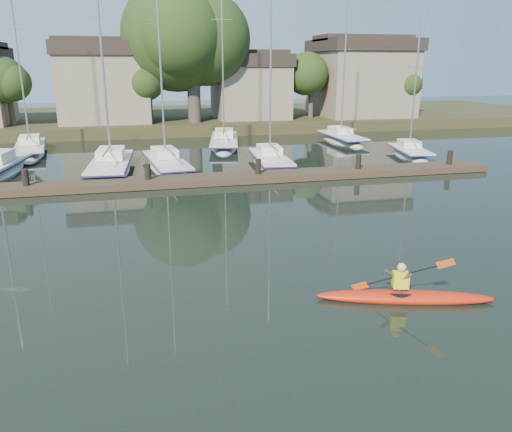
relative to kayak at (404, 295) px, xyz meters
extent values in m
plane|color=black|center=(-3.35, 1.36, -0.19)|extent=(160.00, 160.00, 0.00)
ellipsoid|color=red|center=(0.03, -0.01, -0.08)|extent=(4.84, 1.97, 0.37)
cylinder|color=black|center=(-0.13, 0.04, 0.04)|extent=(0.90, 0.90, 0.10)
imported|color=#312C2F|center=(-0.13, 0.04, 0.42)|extent=(0.35, 0.44, 1.05)
cube|color=yellow|center=(-0.13, 0.04, 0.44)|extent=(0.48, 0.40, 0.43)
sphere|color=#D7B986|center=(-0.13, 0.04, 0.80)|extent=(0.24, 0.24, 0.24)
cube|color=#413125|center=(-3.35, 15.36, 0.01)|extent=(34.00, 2.00, 0.35)
cylinder|color=black|center=(-12.35, 15.36, 0.11)|extent=(0.32, 0.32, 1.80)
cylinder|color=black|center=(-6.35, 15.36, 0.11)|extent=(0.32, 0.32, 1.80)
cylinder|color=black|center=(-0.35, 15.36, 0.11)|extent=(0.32, 0.32, 1.80)
cylinder|color=black|center=(5.65, 15.36, 0.11)|extent=(0.32, 0.32, 1.80)
cylinder|color=black|center=(11.65, 15.36, 0.11)|extent=(0.32, 0.32, 1.80)
ellipsoid|color=silver|center=(-8.42, 19.81, -0.57)|extent=(2.88, 9.42, 2.08)
cube|color=silver|center=(-8.42, 19.81, 0.41)|extent=(2.67, 7.74, 0.15)
cube|color=navy|center=(-8.42, 19.81, 0.33)|extent=(2.77, 7.93, 0.09)
cube|color=white|center=(-8.39, 20.36, 0.82)|extent=(1.69, 2.69, 0.60)
cylinder|color=#9EA0A5|center=(-8.40, 20.09, 7.02)|extent=(0.13, 0.13, 13.11)
cylinder|color=#9EA0A5|center=(-8.51, 18.42, 1.29)|extent=(0.31, 3.53, 0.09)
cylinder|color=#9EA0A5|center=(-8.40, 20.09, 8.60)|extent=(1.75, 0.14, 0.03)
ellipsoid|color=silver|center=(-5.09, 20.04, -0.53)|extent=(3.03, 8.96, 1.85)
cube|color=silver|center=(-5.09, 20.04, 0.35)|extent=(2.75, 7.37, 0.14)
cube|color=navy|center=(-5.09, 20.04, 0.27)|extent=(2.85, 7.56, 0.08)
cube|color=white|center=(-5.15, 20.56, 0.71)|extent=(1.63, 2.60, 0.54)
cylinder|color=#9EA0A5|center=(-5.12, 20.30, 6.74)|extent=(0.12, 0.12, 12.68)
cylinder|color=#9EA0A5|center=(-4.94, 18.73, 1.13)|extent=(0.45, 3.32, 0.08)
cylinder|color=#9EA0A5|center=(-5.12, 20.30, 8.26)|extent=(1.55, 0.21, 0.03)
ellipsoid|color=silver|center=(1.50, 19.56, -0.53)|extent=(2.73, 7.99, 1.86)
cube|color=silver|center=(1.50, 19.56, 0.35)|extent=(2.51, 6.57, 0.14)
cube|color=navy|center=(1.50, 19.56, 0.27)|extent=(2.60, 6.74, 0.08)
cube|color=white|center=(1.54, 20.03, 0.71)|extent=(1.56, 2.31, 0.54)
cylinder|color=#9EA0A5|center=(1.52, 19.79, 5.79)|extent=(0.12, 0.12, 10.78)
cylinder|color=#9EA0A5|center=(1.40, 18.39, 1.13)|extent=(0.34, 2.97, 0.08)
cylinder|color=#9EA0A5|center=(1.52, 19.79, 7.08)|extent=(1.56, 0.17, 0.03)
ellipsoid|color=silver|center=(11.95, 20.41, -0.50)|extent=(3.08, 6.47, 1.69)
cube|color=silver|center=(11.95, 20.41, 0.30)|extent=(2.77, 5.35, 0.12)
cube|color=navy|center=(11.95, 20.41, 0.23)|extent=(2.86, 5.49, 0.07)
cube|color=white|center=(12.03, 20.78, 0.63)|extent=(1.57, 1.96, 0.49)
cylinder|color=#9EA0A5|center=(11.99, 20.60, 4.79)|extent=(0.11, 0.11, 8.89)
cylinder|color=#9EA0A5|center=(11.76, 19.50, 1.01)|extent=(0.55, 2.33, 0.07)
cylinder|color=#9EA0A5|center=(11.99, 20.60, 5.85)|extent=(1.40, 0.31, 0.03)
ellipsoid|color=silver|center=(-14.42, 28.09, -0.53)|extent=(3.25, 9.06, 1.87)
cube|color=silver|center=(-14.42, 28.09, 0.35)|extent=(2.93, 7.46, 0.14)
cube|color=navy|center=(-14.42, 28.09, 0.27)|extent=(3.03, 7.65, 0.08)
cube|color=white|center=(-14.49, 28.61, 0.72)|extent=(1.70, 2.64, 0.54)
cylinder|color=#9EA0A5|center=(-14.45, 28.35, 6.80)|extent=(0.12, 0.12, 12.79)
cylinder|color=#9EA0A5|center=(-14.24, 26.77, 1.14)|extent=(0.53, 3.35, 0.08)
cylinder|color=#9EA0A5|center=(-14.45, 28.35, 8.33)|extent=(1.56, 0.24, 0.03)
ellipsoid|color=silver|center=(-0.04, 28.02, -0.54)|extent=(3.96, 10.37, 1.93)
cube|color=silver|center=(-0.04, 28.02, 0.37)|extent=(3.53, 8.55, 0.14)
cube|color=navy|center=(-0.04, 28.02, 0.29)|extent=(3.64, 8.77, 0.08)
cube|color=white|center=(0.07, 28.62, 0.75)|extent=(1.92, 3.05, 0.56)
cylinder|color=#9EA0A5|center=(0.02, 28.32, 7.53)|extent=(0.12, 0.12, 14.21)
cylinder|color=#9EA0A5|center=(-0.32, 26.52, 1.18)|extent=(0.79, 3.81, 0.08)
cylinder|color=#9EA0A5|center=(0.02, 28.32, 9.23)|extent=(1.60, 0.33, 0.03)
ellipsoid|color=silver|center=(9.96, 27.92, -0.54)|extent=(2.12, 7.94, 1.88)
cube|color=silver|center=(9.96, 27.92, 0.36)|extent=(2.01, 6.51, 0.14)
cube|color=navy|center=(9.96, 27.92, 0.28)|extent=(2.09, 6.67, 0.08)
cube|color=white|center=(9.96, 28.39, 0.72)|extent=(1.40, 2.23, 0.55)
cylinder|color=#9EA0A5|center=(9.96, 28.15, 5.86)|extent=(0.12, 0.12, 10.90)
cylinder|color=#9EA0A5|center=(9.97, 26.73, 1.15)|extent=(0.09, 3.01, 0.08)
cylinder|color=#9EA0A5|center=(9.96, 28.15, 7.17)|extent=(1.59, 0.04, 0.03)
cube|color=#2B341A|center=(-3.35, 45.36, 0.31)|extent=(90.00, 24.00, 1.00)
cube|color=gray|center=(-9.35, 39.36, 3.81)|extent=(8.00, 8.00, 6.00)
cube|color=#2A221E|center=(-9.35, 39.36, 7.41)|extent=(8.40, 8.40, 1.20)
cube|color=gray|center=(4.65, 39.36, 3.31)|extent=(7.00, 7.00, 5.00)
cube|color=#2A221E|center=(4.65, 39.36, 6.41)|extent=(7.35, 7.35, 1.20)
cube|color=gray|center=(16.65, 39.36, 4.06)|extent=(9.00, 9.00, 6.50)
cube|color=#2A221E|center=(16.65, 39.36, 7.91)|extent=(9.45, 9.45, 1.20)
cylinder|color=#49413A|center=(-1.35, 36.36, 3.31)|extent=(1.20, 1.20, 5.00)
sphere|color=#1C3213|center=(-1.35, 36.36, 8.31)|extent=(8.50, 8.50, 8.50)
cylinder|color=#49413A|center=(-17.35, 37.36, 2.31)|extent=(0.48, 0.48, 3.00)
sphere|color=#1C3213|center=(-17.35, 37.36, 4.81)|extent=(3.40, 3.40, 3.40)
cylinder|color=#49413A|center=(-5.35, 36.86, 2.21)|extent=(0.38, 0.38, 2.80)
sphere|color=#1C3213|center=(-5.35, 36.86, 4.41)|extent=(2.72, 2.72, 2.72)
cylinder|color=#49413A|center=(10.65, 37.86, 2.41)|extent=(0.50, 0.50, 3.20)
sphere|color=#1C3213|center=(10.65, 37.86, 5.06)|extent=(3.57, 3.57, 3.57)
cylinder|color=#49413A|center=(20.65, 36.36, 2.11)|extent=(0.41, 0.41, 2.60)
sphere|color=#1C3213|center=(20.65, 36.36, 4.26)|extent=(2.89, 2.89, 2.89)
camera|label=1|loc=(-6.82, -11.08, 6.00)|focal=35.00mm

